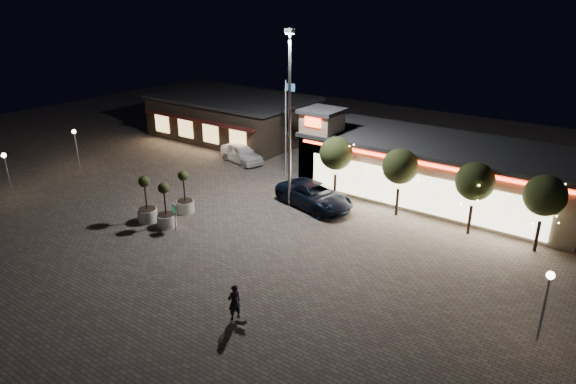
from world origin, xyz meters
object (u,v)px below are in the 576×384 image
Objects in this scene: pickup_truck at (314,195)px; pedestrian at (234,302)px; valet_sign at (174,212)px; white_sedan at (241,153)px; planter_mid at (166,213)px; planter_left at (185,199)px.

pickup_truck is 3.42× the size of pedestrian.
valet_sign is (-9.49, 4.95, 0.42)m from pedestrian.
pickup_truck is 10.06m from valet_sign.
pedestrian is (4.47, -13.65, 0.04)m from pickup_truck.
pickup_truck is 1.27× the size of white_sedan.
valet_sign is at bearing -141.00° from white_sedan.
white_sedan is 2.56× the size of valet_sign.
white_sedan is at bearing 110.56° from planter_mid.
white_sedan is 14.28m from planter_mid.
pickup_truck is at bearing -140.71° from pedestrian.
planter_left is 1.62× the size of valet_sign.
planter_mid is at bearing -94.66° from pedestrian.
pedestrian is 0.95× the size of valet_sign.
planter_mid is at bearing -144.45° from white_sedan.
pickup_truck is at bearing -98.50° from white_sedan.
planter_left is at bearing 146.67° from pickup_truck.
planter_left is at bearing 124.62° from valet_sign.
white_sedan is at bearing 114.01° from valet_sign.
planter_left is at bearing 107.31° from planter_mid.
planter_left and planter_mid have the same top height.
pickup_truck is at bearing 60.02° from valet_sign.
pickup_truck is 10.48m from planter_mid.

